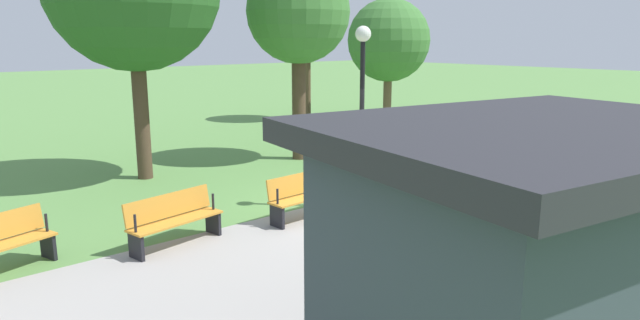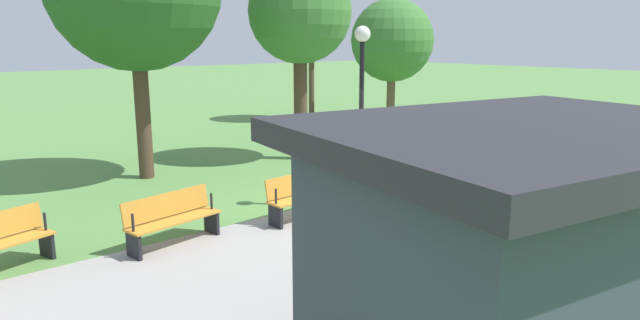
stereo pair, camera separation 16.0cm
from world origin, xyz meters
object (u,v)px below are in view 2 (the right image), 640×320
(bench_2, at_px, (495,142))
(lamp_post, at_px, (362,82))
(bench_1, at_px, (514,130))
(bench_3, at_px, (458,157))
(kiosk, at_px, (522,286))
(bench_4, at_px, (397,174))
(tree_2, at_px, (311,19))
(tree_4, at_px, (300,13))
(tree_1, at_px, (392,41))
(bench_0, at_px, (521,119))
(bench_6, at_px, (172,218))
(trash_bin, at_px, (552,118))
(bench_5, at_px, (305,195))

(bench_2, height_order, lamp_post, lamp_post)
(bench_2, bearing_deg, bench_1, -144.16)
(bench_3, bearing_deg, kiosk, 49.06)
(bench_1, bearing_deg, bench_4, 35.87)
(bench_1, distance_m, tree_2, 9.82)
(tree_4, bearing_deg, lamp_post, 66.17)
(bench_4, distance_m, tree_1, 11.06)
(bench_0, height_order, bench_4, same)
(bench_6, relative_size, tree_4, 0.31)
(trash_bin, bearing_deg, bench_6, 7.46)
(bench_5, height_order, tree_2, tree_2)
(bench_5, relative_size, tree_4, 0.30)
(bench_6, bearing_deg, tree_2, -147.74)
(tree_1, relative_size, tree_2, 0.90)
(bench_4, distance_m, tree_2, 12.91)
(tree_1, relative_size, kiosk, 1.25)
(bench_2, bearing_deg, bench_4, 26.09)
(bench_0, relative_size, bench_2, 0.97)
(bench_0, xyz_separation_m, bench_6, (15.61, 2.68, 0.00))
(bench_4, distance_m, kiosk, 8.10)
(bench_3, xyz_separation_m, bench_4, (2.67, 0.30, 0.00))
(bench_3, distance_m, lamp_post, 4.59)
(bench_3, bearing_deg, tree_4, -55.32)
(bench_6, distance_m, tree_2, 15.96)
(tree_2, bearing_deg, lamp_post, 55.45)
(bench_4, bearing_deg, tree_2, -116.60)
(lamp_post, bearing_deg, bench_0, -164.71)
(trash_bin, bearing_deg, lamp_post, 11.79)
(bench_0, bearing_deg, bench_4, 45.66)
(bench_1, xyz_separation_m, kiosk, (13.03, 7.94, 0.99))
(tree_2, xyz_separation_m, kiosk, (11.34, 16.82, -2.85))
(tree_4, bearing_deg, trash_bin, 169.84)
(bench_2, height_order, bench_3, same)
(tree_2, bearing_deg, kiosk, 56.01)
(bench_0, bearing_deg, bench_2, 52.17)
(bench_4, bearing_deg, trash_bin, -164.48)
(tree_1, distance_m, tree_4, 7.57)
(tree_2, bearing_deg, bench_6, 42.07)
(tree_4, xyz_separation_m, trash_bin, (-10.97, 1.97, -3.74))
(bench_5, xyz_separation_m, bench_6, (2.67, -0.30, 0.00))
(bench_5, bearing_deg, kiosk, 64.46)
(bench_0, relative_size, bench_4, 0.99)
(bench_6, bearing_deg, kiosk, 81.64)
(trash_bin, bearing_deg, kiosk, 27.16)
(bench_1, distance_m, lamp_post, 9.63)
(tree_2, xyz_separation_m, lamp_post, (7.48, 10.87, -1.68))
(tree_4, distance_m, trash_bin, 11.76)
(bench_0, bearing_deg, trash_bin, -167.69)
(kiosk, bearing_deg, bench_6, -78.70)
(bench_4, bearing_deg, bench_2, -166.98)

